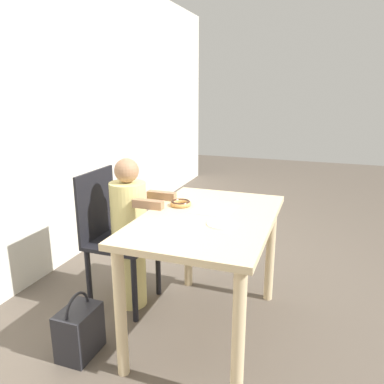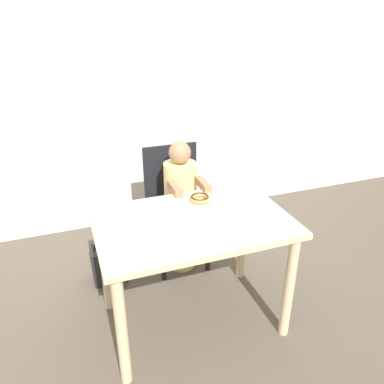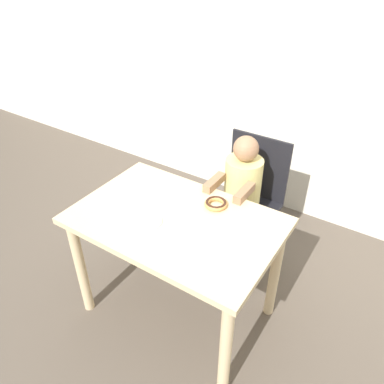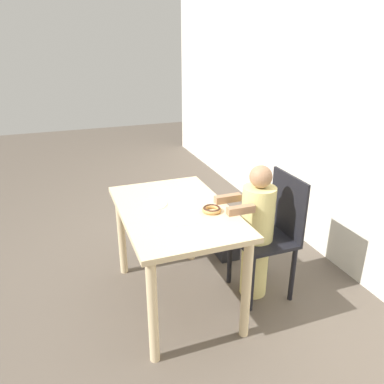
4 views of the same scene
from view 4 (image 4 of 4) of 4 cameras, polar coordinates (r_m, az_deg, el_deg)
ground_plane at (r=2.89m, az=-2.32°, el=-16.00°), size 12.00×12.00×0.00m
wall_back at (r=3.07m, az=24.15°, el=10.30°), size 8.00×0.05×2.50m
dining_table at (r=2.55m, az=-2.54°, el=-4.98°), size 1.10×0.72×0.74m
chair at (r=2.79m, az=11.86°, el=-6.22°), size 0.42×0.40×0.92m
child_figure at (r=2.72m, az=9.75°, el=-6.14°), size 0.25×0.40×1.01m
donut at (r=2.45m, az=3.02°, el=-2.64°), size 0.13×0.13×0.03m
napkin at (r=2.39m, az=-1.75°, el=-3.74°), size 0.25×0.25×0.00m
handbag at (r=3.33m, az=5.15°, el=-7.38°), size 0.24×0.17×0.37m
plate at (r=2.56m, az=-5.65°, el=-1.93°), size 0.16×0.16×0.01m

